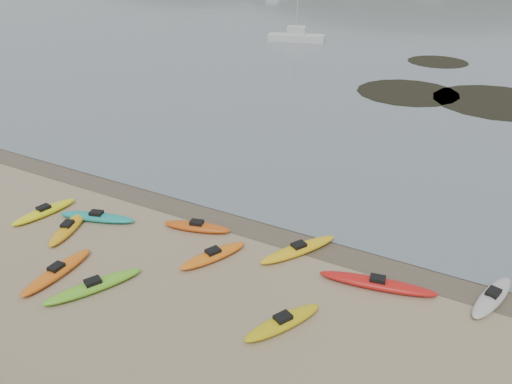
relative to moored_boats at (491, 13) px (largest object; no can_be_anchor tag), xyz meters
The scene contains 5 objects.
ground 76.60m from the moored_boats, 90.95° to the right, with size 600.00×600.00×0.00m, color tan.
wet_sand 76.90m from the moored_boats, 90.95° to the right, with size 60.00×60.00×0.00m, color brown.
kayaks 80.39m from the moored_boats, 91.36° to the right, with size 20.14×9.74×0.34m.
kelp_mats 49.34m from the moored_boats, 86.81° to the right, with size 16.06×20.37×0.04m.
moored_boats is the anchor object (origin of this frame).
Camera 1 is at (9.48, -17.02, 11.41)m, focal length 35.00 mm.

